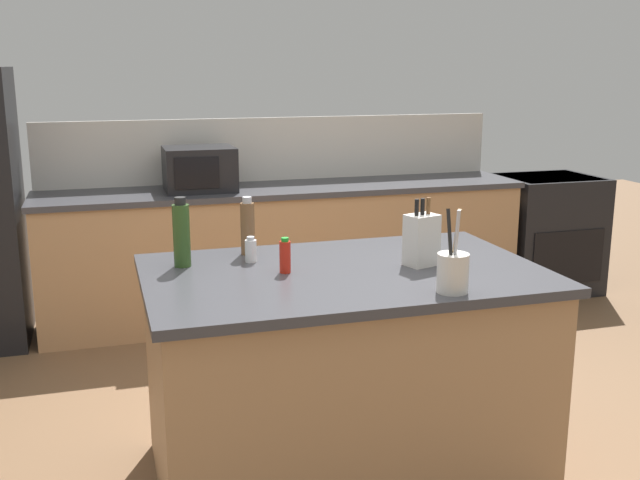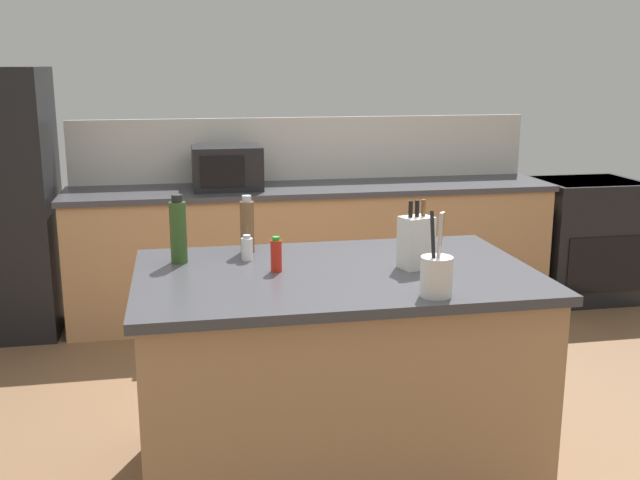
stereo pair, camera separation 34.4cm
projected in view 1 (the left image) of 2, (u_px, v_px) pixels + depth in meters
ground_plane at (342, 473)px, 3.34m from camera, size 14.00×14.00×0.00m
back_counter_run at (286, 251)px, 5.37m from camera, size 3.43×0.66×0.94m
wall_backsplash at (275, 149)px, 5.50m from camera, size 3.39×0.03×0.46m
kitchen_island at (343, 374)px, 3.23m from camera, size 1.66×1.05×0.94m
range_oven at (545, 233)px, 5.96m from camera, size 0.76×0.65×0.92m
microwave at (199, 169)px, 5.06m from camera, size 0.47×0.39×0.30m
knife_block at (422, 239)px, 3.18m from camera, size 0.15×0.13×0.29m
utensil_crock at (453, 271)px, 2.80m from camera, size 0.12×0.12×0.32m
salt_shaker at (251, 250)px, 3.24m from camera, size 0.05×0.05×0.11m
hot_sauce_bottle at (285, 256)px, 3.07m from camera, size 0.05×0.05×0.15m
olive_oil_bottle at (182, 234)px, 3.15m from camera, size 0.07×0.07×0.30m
pepper_grinder at (248, 227)px, 3.36m from camera, size 0.06×0.06×0.26m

